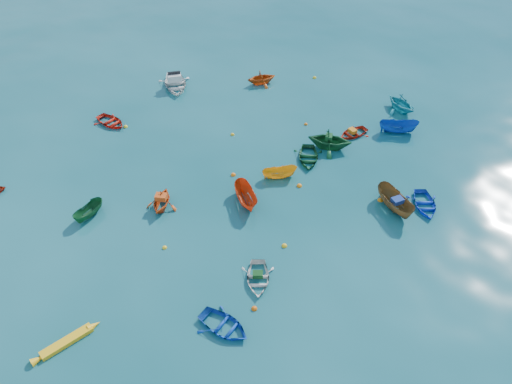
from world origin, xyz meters
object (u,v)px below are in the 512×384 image
dinghy_white_near (258,280)px  kayak_yellow (67,343)px  motorboat_white (176,87)px  dinghy_blue_se (424,206)px  dinghy_blue_sw (224,328)px

dinghy_white_near → kayak_yellow: size_ratio=0.80×
dinghy_white_near → motorboat_white: (5.75, 22.85, 0.00)m
motorboat_white → dinghy_blue_se: bearing=-53.4°
kayak_yellow → dinghy_white_near: bearing=-107.8°
dinghy_white_near → motorboat_white: motorboat_white is taller
dinghy_blue_se → dinghy_blue_sw: bearing=-144.0°
kayak_yellow → motorboat_white: 26.53m
kayak_yellow → motorboat_white: bearing=-45.5°
dinghy_blue_se → motorboat_white: bearing=139.5°
dinghy_white_near → kayak_yellow: dinghy_white_near is taller
dinghy_white_near → dinghy_blue_se: size_ratio=0.95×
dinghy_blue_se → kayak_yellow: bearing=-153.9°
dinghy_white_near → kayak_yellow: bearing=-157.6°
kayak_yellow → motorboat_white: (16.30, 20.93, 0.00)m
dinghy_blue_sw → kayak_yellow: 8.16m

